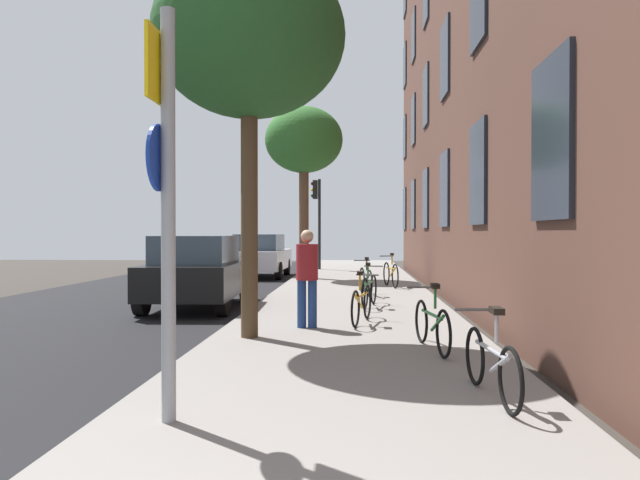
{
  "coord_description": "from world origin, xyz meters",
  "views": [
    {
      "loc": [
        1.22,
        -0.91,
        1.71
      ],
      "look_at": [
        0.57,
        10.17,
        1.57
      ],
      "focal_mm": 34.47,
      "sensor_mm": 36.0,
      "label": 1
    }
  ],
  "objects_px": {
    "pedestrian_0": "(307,272)",
    "car_0": "(198,271)",
    "bicycle_1": "(432,324)",
    "bicycle_5": "(391,274)",
    "bicycle_0": "(491,363)",
    "bicycle_3": "(369,289)",
    "traffic_light": "(317,208)",
    "car_1": "(260,255)",
    "tree_near": "(249,38)",
    "sign_post": "(165,185)",
    "bicycle_2": "(362,303)",
    "bicycle_4": "(366,280)",
    "tree_far": "(304,142)"
  },
  "relations": [
    {
      "from": "pedestrian_0",
      "to": "car_0",
      "type": "distance_m",
      "value": 4.28
    },
    {
      "from": "pedestrian_0",
      "to": "car_0",
      "type": "xyz_separation_m",
      "value": [
        -2.7,
        3.31,
        -0.21
      ]
    },
    {
      "from": "car_0",
      "to": "bicycle_1",
      "type": "bearing_deg",
      "value": -48.69
    },
    {
      "from": "bicycle_5",
      "to": "car_0",
      "type": "bearing_deg",
      "value": -135.55
    },
    {
      "from": "bicycle_0",
      "to": "bicycle_3",
      "type": "height_order",
      "value": "bicycle_3"
    },
    {
      "from": "traffic_light",
      "to": "car_1",
      "type": "relative_size",
      "value": 0.94
    },
    {
      "from": "tree_near",
      "to": "bicycle_3",
      "type": "bearing_deg",
      "value": 64.24
    },
    {
      "from": "bicycle_1",
      "to": "bicycle_0",
      "type": "bearing_deg",
      "value": -83.69
    },
    {
      "from": "sign_post",
      "to": "bicycle_2",
      "type": "height_order",
      "value": "sign_post"
    },
    {
      "from": "bicycle_1",
      "to": "bicycle_4",
      "type": "xyz_separation_m",
      "value": [
        -0.78,
        7.2,
        0.02
      ]
    },
    {
      "from": "tree_far",
      "to": "bicycle_4",
      "type": "bearing_deg",
      "value": -70.4
    },
    {
      "from": "tree_near",
      "to": "bicycle_2",
      "type": "relative_size",
      "value": 3.44
    },
    {
      "from": "tree_near",
      "to": "traffic_light",
      "type": "bearing_deg",
      "value": 90.18
    },
    {
      "from": "traffic_light",
      "to": "pedestrian_0",
      "type": "xyz_separation_m",
      "value": [
        0.85,
        -16.09,
        -1.71
      ]
    },
    {
      "from": "sign_post",
      "to": "tree_near",
      "type": "distance_m",
      "value": 4.86
    },
    {
      "from": "bicycle_2",
      "to": "bicycle_0",
      "type": "bearing_deg",
      "value": -76.09
    },
    {
      "from": "tree_near",
      "to": "car_0",
      "type": "height_order",
      "value": "tree_near"
    },
    {
      "from": "car_0",
      "to": "sign_post",
      "type": "bearing_deg",
      "value": -77.11
    },
    {
      "from": "tree_far",
      "to": "bicycle_4",
      "type": "relative_size",
      "value": 3.62
    },
    {
      "from": "car_0",
      "to": "bicycle_3",
      "type": "bearing_deg",
      "value": -5.42
    },
    {
      "from": "bicycle_4",
      "to": "pedestrian_0",
      "type": "distance_m",
      "value": 5.49
    },
    {
      "from": "bicycle_5",
      "to": "pedestrian_0",
      "type": "xyz_separation_m",
      "value": [
        -1.82,
        -7.75,
        0.54
      ]
    },
    {
      "from": "bicycle_4",
      "to": "bicycle_5",
      "type": "height_order",
      "value": "bicycle_5"
    },
    {
      "from": "car_0",
      "to": "car_1",
      "type": "relative_size",
      "value": 1.01
    },
    {
      "from": "traffic_light",
      "to": "car_0",
      "type": "height_order",
      "value": "traffic_light"
    },
    {
      "from": "car_1",
      "to": "bicycle_3",
      "type": "bearing_deg",
      "value": -68.44
    },
    {
      "from": "tree_far",
      "to": "bicycle_3",
      "type": "height_order",
      "value": "tree_far"
    },
    {
      "from": "traffic_light",
      "to": "tree_near",
      "type": "height_order",
      "value": "tree_near"
    },
    {
      "from": "tree_far",
      "to": "bicycle_2",
      "type": "relative_size",
      "value": 3.54
    },
    {
      "from": "bicycle_1",
      "to": "car_0",
      "type": "bearing_deg",
      "value": 131.31
    },
    {
      "from": "tree_far",
      "to": "car_0",
      "type": "distance_m",
      "value": 8.94
    },
    {
      "from": "traffic_light",
      "to": "bicycle_4",
      "type": "bearing_deg",
      "value": -79.93
    },
    {
      "from": "bicycle_1",
      "to": "bicycle_3",
      "type": "relative_size",
      "value": 1.02
    },
    {
      "from": "bicycle_2",
      "to": "bicycle_4",
      "type": "relative_size",
      "value": 1.02
    },
    {
      "from": "tree_near",
      "to": "bicycle_0",
      "type": "height_order",
      "value": "tree_near"
    },
    {
      "from": "pedestrian_0",
      "to": "car_1",
      "type": "bearing_deg",
      "value": 102.31
    },
    {
      "from": "bicycle_0",
      "to": "car_1",
      "type": "bearing_deg",
      "value": 106.01
    },
    {
      "from": "tree_far",
      "to": "pedestrian_0",
      "type": "xyz_separation_m",
      "value": [
        1.0,
        -11.13,
        -3.8
      ]
    },
    {
      "from": "traffic_light",
      "to": "pedestrian_0",
      "type": "bearing_deg",
      "value": -86.98
    },
    {
      "from": "tree_far",
      "to": "car_1",
      "type": "relative_size",
      "value": 1.45
    },
    {
      "from": "bicycle_4",
      "to": "bicycle_5",
      "type": "xyz_separation_m",
      "value": [
        0.77,
        2.4,
        0.01
      ]
    },
    {
      "from": "tree_far",
      "to": "bicycle_1",
      "type": "xyz_separation_m",
      "value": [
        2.83,
        -12.97,
        -4.37
      ]
    },
    {
      "from": "sign_post",
      "to": "car_1",
      "type": "bearing_deg",
      "value": 96.42
    },
    {
      "from": "bicycle_4",
      "to": "car_0",
      "type": "bearing_deg",
      "value": -151.52
    },
    {
      "from": "bicycle_1",
      "to": "car_0",
      "type": "height_order",
      "value": "car_0"
    },
    {
      "from": "tree_far",
      "to": "bicycle_0",
      "type": "xyz_separation_m",
      "value": [
        3.1,
        -15.38,
        -4.38
      ]
    },
    {
      "from": "car_0",
      "to": "pedestrian_0",
      "type": "bearing_deg",
      "value": -50.78
    },
    {
      "from": "bicycle_1",
      "to": "bicycle_4",
      "type": "relative_size",
      "value": 1.03
    },
    {
      "from": "bicycle_2",
      "to": "bicycle_3",
      "type": "bearing_deg",
      "value": 85.58
    },
    {
      "from": "bicycle_3",
      "to": "bicycle_5",
      "type": "relative_size",
      "value": 0.97
    }
  ]
}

